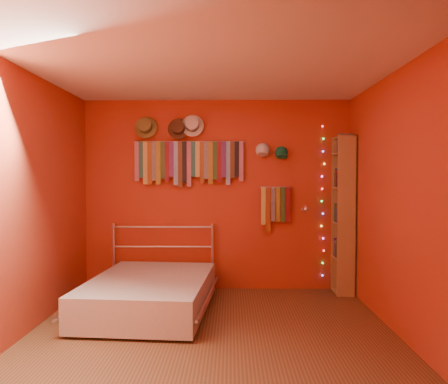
{
  "coord_description": "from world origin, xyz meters",
  "views": [
    {
      "loc": [
        0.18,
        -4.02,
        1.49
      ],
      "look_at": [
        0.11,
        0.9,
        1.32
      ],
      "focal_mm": 35.0,
      "sensor_mm": 36.0,
      "label": 1
    }
  ],
  "objects_px": {
    "tie_rack": "(188,161)",
    "bed": "(150,293)",
    "bookshelf": "(347,214)",
    "reading_lamp": "(305,209)"
  },
  "relations": [
    {
      "from": "reading_lamp",
      "to": "bed",
      "type": "distance_m",
      "value": 2.19
    },
    {
      "from": "bookshelf",
      "to": "bed",
      "type": "relative_size",
      "value": 1.07
    },
    {
      "from": "tie_rack",
      "to": "bookshelf",
      "type": "bearing_deg",
      "value": -4.37
    },
    {
      "from": "reading_lamp",
      "to": "bookshelf",
      "type": "distance_m",
      "value": 0.53
    },
    {
      "from": "tie_rack",
      "to": "bed",
      "type": "xyz_separation_m",
      "value": [
        -0.33,
        -0.96,
        -1.49
      ]
    },
    {
      "from": "bookshelf",
      "to": "tie_rack",
      "type": "bearing_deg",
      "value": 175.63
    },
    {
      "from": "tie_rack",
      "to": "reading_lamp",
      "type": "height_order",
      "value": "tie_rack"
    },
    {
      "from": "tie_rack",
      "to": "bookshelf",
      "type": "xyz_separation_m",
      "value": [
        2.03,
        -0.16,
        -0.68
      ]
    },
    {
      "from": "bookshelf",
      "to": "reading_lamp",
      "type": "bearing_deg",
      "value": -179.13
    },
    {
      "from": "reading_lamp",
      "to": "bookshelf",
      "type": "bearing_deg",
      "value": 0.87
    }
  ]
}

